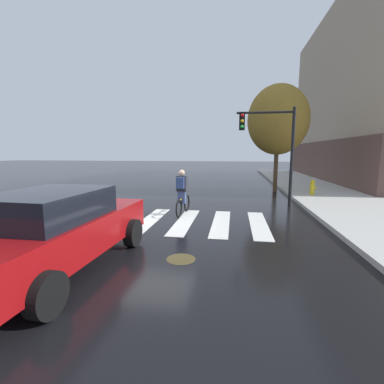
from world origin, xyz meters
TOP-DOWN VIEW (x-y plane):
  - ground_plane at (0.00, 0.00)m, footprint 120.00×120.00m
  - crosswalk_stripes at (-0.20, 0.00)m, footprint 7.84×3.41m
  - manhole_cover at (1.52, -3.15)m, footprint 0.64×0.64m
  - sedan_near at (-0.84, -4.00)m, footprint 2.29×4.66m
  - cyclist at (0.75, 0.90)m, footprint 0.38×1.71m
  - traffic_light_near at (4.24, 3.47)m, footprint 2.47×0.28m
  - fire_hydrant at (6.61, 5.72)m, footprint 0.33×0.22m
  - street_tree_near at (5.05, 7.69)m, footprint 3.45×3.45m

SIDE VIEW (x-z plane):
  - ground_plane at x=0.00m, z-range 0.00..0.00m
  - manhole_cover at x=1.52m, z-range 0.00..0.01m
  - crosswalk_stripes at x=-0.20m, z-range 0.00..0.01m
  - fire_hydrant at x=6.61m, z-range 0.14..0.92m
  - sedan_near at x=-0.84m, z-range 0.03..1.62m
  - cyclist at x=0.75m, z-range 0.00..1.69m
  - traffic_light_near at x=4.24m, z-range 0.76..4.96m
  - street_tree_near at x=5.05m, z-range 1.08..7.22m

